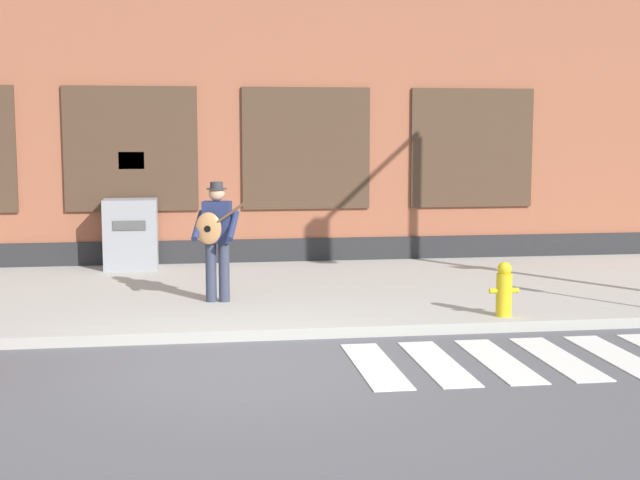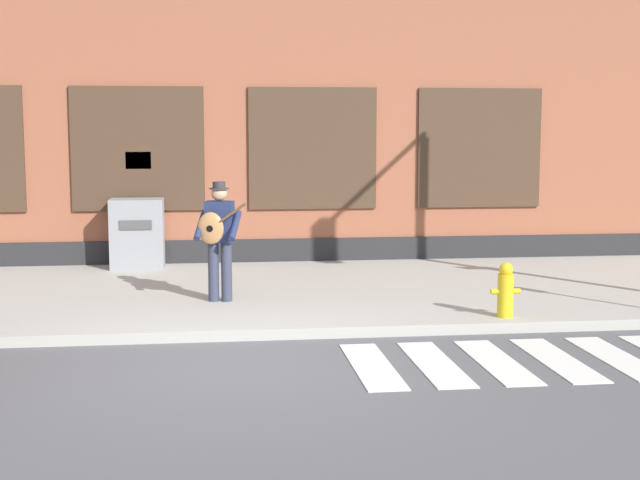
{
  "view_description": "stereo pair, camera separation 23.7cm",
  "coord_description": "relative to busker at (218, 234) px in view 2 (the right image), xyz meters",
  "views": [
    {
      "loc": [
        -0.56,
        -9.14,
        2.48
      ],
      "look_at": [
        1.01,
        1.51,
        1.16
      ],
      "focal_mm": 50.0,
      "sensor_mm": 36.0,
      "label": 1
    },
    {
      "loc": [
        -0.32,
        -9.18,
        2.48
      ],
      "look_at": [
        1.01,
        1.51,
        1.16
      ],
      "focal_mm": 50.0,
      "sensor_mm": 36.0,
      "label": 2
    }
  ],
  "objects": [
    {
      "name": "building_backdrop",
      "position": [
        0.2,
        5.71,
        1.92
      ],
      "size": [
        28.0,
        4.06,
        6.0
      ],
      "color": "#99563D",
      "rests_on": "ground"
    },
    {
      "name": "crosswalk",
      "position": [
        3.96,
        -3.15,
        -1.07
      ],
      "size": [
        5.2,
        1.9,
        0.01
      ],
      "color": "silver",
      "rests_on": "ground"
    },
    {
      "name": "utility_box",
      "position": [
        -1.35,
        3.27,
        -0.34
      ],
      "size": [
        0.9,
        0.66,
        1.19
      ],
      "color": "gray",
      "rests_on": "sidewalk"
    },
    {
      "name": "ground_plane",
      "position": [
        0.2,
        -3.05,
        -1.08
      ],
      "size": [
        160.0,
        160.0,
        0.0
      ],
      "primitive_type": "plane",
      "color": "#56565B"
    },
    {
      "name": "fire_hydrant",
      "position": [
        3.59,
        -1.5,
        -0.6
      ],
      "size": [
        0.38,
        0.2,
        0.7
      ],
      "color": "gold",
      "rests_on": "sidewalk"
    },
    {
      "name": "busker",
      "position": [
        0.0,
        0.0,
        0.0
      ],
      "size": [
        0.72,
        0.64,
        1.66
      ],
      "color": "#33384C",
      "rests_on": "sidewalk"
    },
    {
      "name": "sidewalk",
      "position": [
        0.2,
        0.94,
        -1.01
      ],
      "size": [
        28.0,
        5.57,
        0.14
      ],
      "color": "#ADAAA3",
      "rests_on": "ground"
    }
  ]
}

